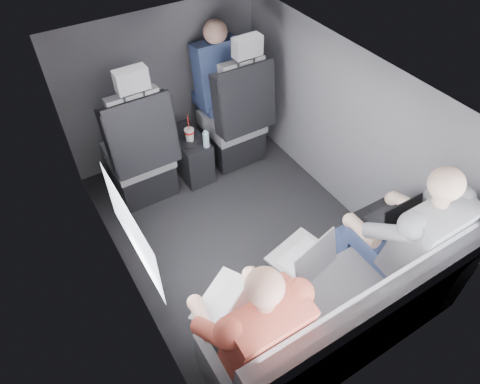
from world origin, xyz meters
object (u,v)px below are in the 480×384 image
center_console (190,155)px  soda_cup (189,134)px  laptop_silver (304,256)px  water_bottle (206,139)px  front_seat_right (235,123)px  passenger_front_right (217,75)px  laptop_white (234,306)px  rear_bench (337,319)px  passenger_rear_left (249,326)px  laptop_black (389,216)px  passenger_rear_right (403,236)px  front_seat_left (141,157)px

center_console → soda_cup: soda_cup is taller
soda_cup → laptop_silver: bearing=-91.7°
laptop_silver → water_bottle: bearing=84.9°
front_seat_right → water_bottle: front_seat_right is taller
front_seat_right → water_bottle: bearing=-157.6°
soda_cup → passenger_front_right: bearing=32.3°
front_seat_right → laptop_white: size_ratio=2.52×
rear_bench → center_console: bearing=90.0°
center_console → rear_bench: rear_bench is taller
rear_bench → laptop_silver: bearing=101.2°
center_console → rear_bench: (-0.00, -1.94, 0.11)m
passenger_rear_left → front_seat_right: bearing=60.7°
rear_bench → laptop_black: (0.59, 0.26, 0.32)m
passenger_rear_right → passenger_front_right: bearing=93.1°
front_seat_right → passenger_rear_left: size_ratio=1.05×
center_console → front_seat_left: bearing=-174.9°
front_seat_left → water_bottle: front_seat_left is taller
passenger_front_right → front_seat_right: bearing=-84.3°
front_seat_right → passenger_rear_left: (-1.01, -1.81, 0.22)m
water_bottle → passenger_front_right: (0.35, 0.41, 0.28)m
front_seat_right → soda_cup: 0.46m
center_console → soda_cup: 0.27m
rear_bench → water_bottle: (0.07, 1.75, 0.16)m
passenger_rear_left → passenger_rear_right: bearing=-0.0°
passenger_rear_left → center_console: bearing=73.1°
laptop_white → water_bottle: bearing=66.9°
water_bottle → passenger_rear_left: 1.78m
soda_cup → laptop_white: size_ratio=0.50×
front_seat_right → passenger_rear_right: bearing=-87.3°
center_console → soda_cup: bearing=-99.7°
laptop_white → laptop_black: size_ratio=1.59×
passenger_rear_right → front_seat_right: bearing=92.7°
passenger_rear_left → passenger_front_right: passenger_front_right is taller
passenger_rear_left → passenger_front_right: bearing=64.5°
rear_bench → passenger_rear_right: 0.64m
laptop_black → front_seat_right: bearing=95.0°
passenger_front_right → passenger_rear_left: bearing=-115.5°
front_seat_left → front_seat_right: size_ratio=1.00×
passenger_rear_left → passenger_rear_right: passenger_rear_right is taller
rear_bench → soda_cup: size_ratio=6.33×
front_seat_right → passenger_front_right: 0.44m
front_seat_left → laptop_white: (-0.12, -1.67, 0.24)m
laptop_white → front_seat_right: bearing=58.5°
water_bottle → laptop_silver: bearing=-95.1°
laptop_black → passenger_rear_right: 0.18m
soda_cup → passenger_front_right: size_ratio=0.31×
rear_bench → laptop_black: bearing=23.7°
center_console → laptop_silver: size_ratio=1.24×
water_bottle → front_seat_left: bearing=163.4°
front_seat_left → water_bottle: 0.55m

